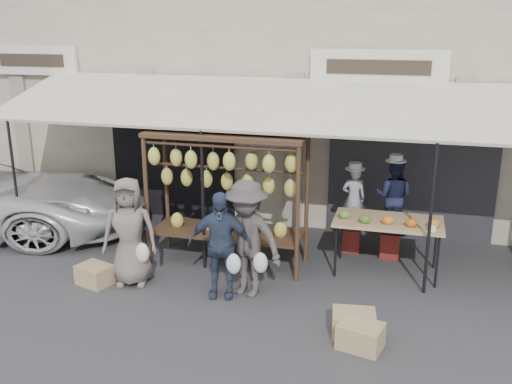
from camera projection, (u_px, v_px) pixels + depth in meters
ground_plane at (243, 307)px, 8.15m from camera, size 90.00×90.00×0.00m
shophouse at (322, 33)px, 13.10m from camera, size 24.00×6.15×7.30m
awning at (281, 105)px, 9.51m from camera, size 10.00×2.35×2.92m
banana_rack at (226, 174)px, 9.16m from camera, size 2.60×0.90×2.24m
produce_table at (388, 223)px, 9.00m from camera, size 1.70×0.90×1.04m
vendor_left at (354, 198)px, 9.87m from camera, size 0.46×0.36×1.12m
vendor_right at (393, 196)px, 9.58m from camera, size 0.70×0.59×1.29m
customer_left at (130, 232)px, 8.66m from camera, size 0.94×0.74×1.70m
customer_mid at (220, 245)px, 8.29m from camera, size 1.00×0.55×1.61m
customer_right at (247, 239)px, 8.30m from camera, size 1.26×0.91×1.76m
stool_left at (351, 240)px, 10.10m from camera, size 0.37×0.37×0.42m
stool_right at (390, 244)px, 9.84m from camera, size 0.34×0.34×0.45m
crate_near_a at (354, 324)px, 7.37m from camera, size 0.60×0.49×0.33m
crate_near_b at (360, 336)px, 7.10m from camera, size 0.61×0.52×0.32m
crate_far at (95, 275)px, 8.83m from camera, size 0.61×0.53×0.31m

